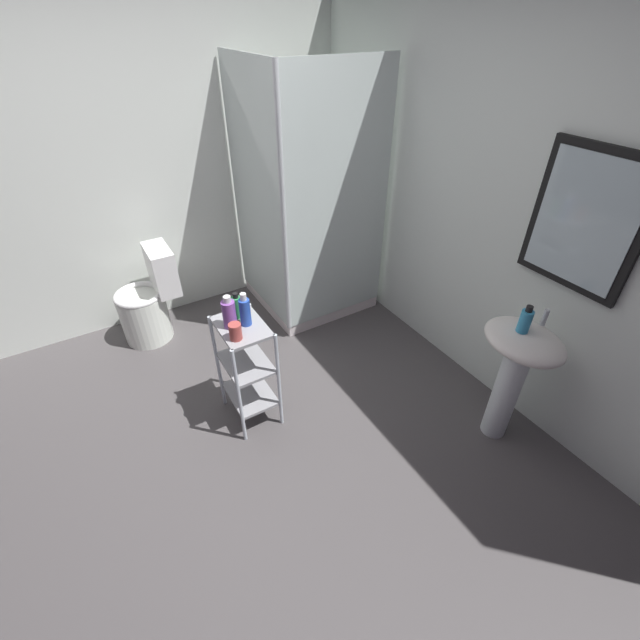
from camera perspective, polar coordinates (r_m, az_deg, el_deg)
ground_plane at (r=2.81m, az=-11.26°, el=-17.63°), size 4.20×4.20×0.02m
wall_back at (r=2.94m, az=21.90°, el=14.35°), size 4.20×0.14×2.50m
wall_left at (r=3.66m, az=-25.15°, el=17.55°), size 0.10×4.20×2.50m
shower_stall at (r=3.73m, az=-2.06°, el=8.04°), size 0.92×0.92×2.00m
pedestal_sink at (r=2.71m, az=24.67°, el=-5.28°), size 0.46×0.37×0.81m
sink_faucet at (r=2.64m, az=27.76°, el=0.30°), size 0.03×0.03×0.10m
toilet at (r=3.68m, az=-21.84°, el=2.06°), size 0.37×0.49×0.76m
storage_cart at (r=2.71m, az=-9.77°, el=-5.87°), size 0.38×0.28×0.74m
hand_soap_bottle at (r=2.52m, az=25.68°, el=-0.06°), size 0.06×0.06×0.16m
shampoo_bottle_blue at (r=2.47m, az=-9.96°, el=1.16°), size 0.06×0.06×0.21m
body_wash_bottle_green at (r=2.55m, az=-11.01°, el=1.78°), size 0.06×0.06×0.16m
conditioner_bottle_purple at (r=2.47m, az=-12.01°, el=0.86°), size 0.08×0.08×0.20m
rinse_cup at (r=2.39m, az=-11.21°, el=-1.52°), size 0.07×0.07×0.10m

